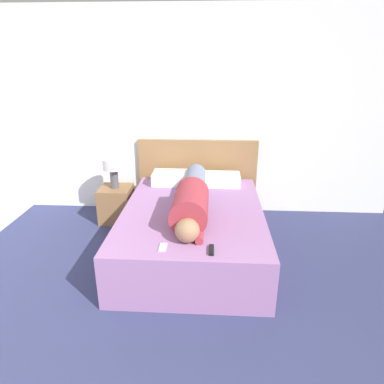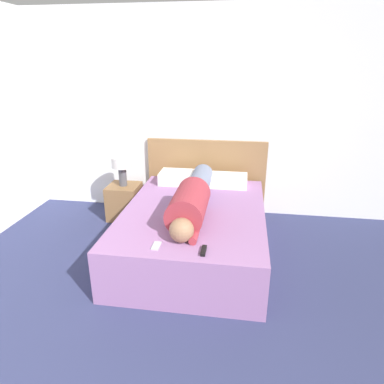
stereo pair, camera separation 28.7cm
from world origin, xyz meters
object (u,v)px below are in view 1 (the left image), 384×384
object	(u,v)px
tv_remote	(211,250)
person_lying	(192,198)
table_lamp	(113,167)
bed	(193,230)
pillow_second	(220,179)
cell_phone	(163,247)
pillow_near_headboard	(174,178)
nightstand	(116,204)

from	to	relation	value
tv_remote	person_lying	bearing A→B (deg)	105.06
table_lamp	bed	bearing A→B (deg)	-35.14
tv_remote	pillow_second	bearing A→B (deg)	86.75
cell_phone	pillow_second	bearing A→B (deg)	72.76
pillow_near_headboard	tv_remote	world-z (taller)	pillow_near_headboard
person_lying	pillow_near_headboard	distance (m)	0.90
nightstand	person_lying	distance (m)	1.37
person_lying	pillow_second	bearing A→B (deg)	70.67
pillow_second	cell_phone	xyz separation A→B (m)	(-0.50, -1.60, -0.06)
bed	tv_remote	world-z (taller)	tv_remote
nightstand	pillow_near_headboard	distance (m)	0.83
pillow_second	cell_phone	distance (m)	1.67
bed	cell_phone	bearing A→B (deg)	-104.05
table_lamp	pillow_second	xyz separation A→B (m)	(1.33, 0.06, -0.15)
person_lying	nightstand	bearing A→B (deg)	142.22
bed	table_lamp	world-z (taller)	table_lamp
tv_remote	cell_phone	world-z (taller)	tv_remote
person_lying	pillow_second	xyz separation A→B (m)	(0.30, 0.85, -0.08)
bed	cell_phone	size ratio (longest dim) A/B	15.45
pillow_near_headboard	pillow_second	size ratio (longest dim) A/B	1.05
bed	person_lying	distance (m)	0.41
cell_phone	nightstand	bearing A→B (deg)	118.38
bed	pillow_second	bearing A→B (deg)	69.58
table_lamp	pillow_near_headboard	size ratio (longest dim) A/B	0.72
table_lamp	pillow_near_headboard	distance (m)	0.77
nightstand	person_lying	size ratio (longest dim) A/B	0.28
nightstand	cell_phone	distance (m)	1.77
pillow_second	nightstand	bearing A→B (deg)	-177.47
table_lamp	tv_remote	distance (m)	2.00
bed	cell_phone	world-z (taller)	cell_phone
nightstand	pillow_second	xyz separation A→B (m)	(1.33, 0.06, 0.34)
person_lying	cell_phone	world-z (taller)	person_lying
table_lamp	person_lying	bearing A→B (deg)	-37.78
nightstand	cell_phone	world-z (taller)	cell_phone
person_lying	pillow_near_headboard	xyz separation A→B (m)	(-0.28, 0.85, -0.08)
pillow_second	bed	bearing A→B (deg)	-110.42
table_lamp	cell_phone	world-z (taller)	table_lamp
pillow_second	pillow_near_headboard	bearing A→B (deg)	180.00
person_lying	tv_remote	distance (m)	0.81
pillow_near_headboard	nightstand	bearing A→B (deg)	-175.53
nightstand	table_lamp	world-z (taller)	table_lamp
person_lying	pillow_second	size ratio (longest dim) A/B	3.27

